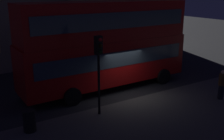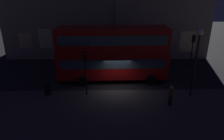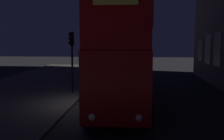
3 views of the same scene
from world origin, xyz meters
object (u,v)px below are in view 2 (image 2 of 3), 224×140
(street_lamp, at_px, (198,46))
(litter_bin, at_px, (48,89))
(traffic_light_near_kerb, at_px, (85,64))
(traffic_light_far_side, at_px, (193,44))
(pedestrian, at_px, (171,95))
(double_decker_bus, at_px, (113,52))

(street_lamp, bearing_deg, litter_bin, 177.35)
(traffic_light_near_kerb, height_order, traffic_light_far_side, traffic_light_near_kerb)
(street_lamp, relative_size, litter_bin, 5.87)
(traffic_light_far_side, height_order, pedestrian, traffic_light_far_side)
(traffic_light_far_side, relative_size, pedestrian, 2.30)
(traffic_light_far_side, bearing_deg, litter_bin, 9.35)
(double_decker_bus, bearing_deg, litter_bin, -152.36)
(double_decker_bus, distance_m, litter_bin, 6.84)
(litter_bin, bearing_deg, traffic_light_far_side, 23.71)
(double_decker_bus, distance_m, pedestrian, 6.95)
(street_lamp, xyz_separation_m, litter_bin, (-12.14, 0.56, -3.85))
(pedestrian, bearing_deg, litter_bin, -166.30)
(traffic_light_near_kerb, bearing_deg, litter_bin, 169.04)
(double_decker_bus, xyz_separation_m, street_lamp, (6.50, -3.64, 1.50))
(traffic_light_near_kerb, distance_m, street_lamp, 8.95)
(double_decker_bus, relative_size, traffic_light_near_kerb, 2.79)
(double_decker_bus, bearing_deg, traffic_light_near_kerb, -126.59)
(litter_bin, bearing_deg, pedestrian, -11.23)
(pedestrian, bearing_deg, traffic_light_far_side, 85.48)
(street_lamp, height_order, litter_bin, street_lamp)
(traffic_light_near_kerb, height_order, pedestrian, traffic_light_near_kerb)
(double_decker_bus, relative_size, pedestrian, 6.45)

